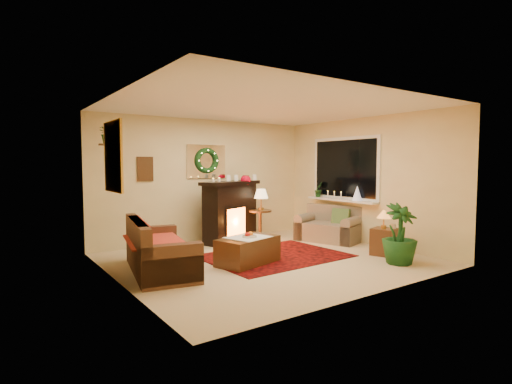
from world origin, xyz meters
TOP-DOWN VIEW (x-y plane):
  - floor at (0.00, 0.00)m, footprint 5.00×5.00m
  - ceiling at (0.00, 0.00)m, footprint 5.00×5.00m
  - wall_back at (0.00, 2.25)m, footprint 5.00×5.00m
  - wall_front at (0.00, -2.25)m, footprint 5.00×5.00m
  - wall_left at (-2.50, 0.00)m, footprint 4.50×4.50m
  - wall_right at (2.50, 0.00)m, footprint 4.50×4.50m
  - area_rug at (0.25, 0.14)m, footprint 2.50×1.91m
  - sofa at (-1.79, 0.32)m, footprint 1.17×2.00m
  - red_throw at (-1.83, 0.50)m, footprint 0.82×1.33m
  - fireplace at (0.31, 1.75)m, footprint 1.39×0.86m
  - poinsettia at (0.68, 1.72)m, footprint 0.22×0.22m
  - mantel_candle_a at (-0.12, 1.71)m, footprint 0.06×0.06m
  - mantel_candle_b at (0.04, 1.74)m, footprint 0.06×0.06m
  - mantel_mirror at (0.00, 2.23)m, footprint 0.92×0.02m
  - wreath at (0.00, 2.19)m, footprint 0.55×0.11m
  - wall_art at (-1.35, 2.23)m, footprint 0.32×0.03m
  - gold_mirror at (-2.48, 0.30)m, footprint 0.03×0.84m
  - hanging_plant at (-2.34, 1.05)m, footprint 0.33×0.28m
  - loveseat at (2.06, 0.60)m, footprint 1.14×1.47m
  - window_frame at (2.48, 0.55)m, footprint 0.03×1.86m
  - window_glass at (2.47, 0.55)m, footprint 0.02×1.70m
  - window_sill at (2.38, 0.55)m, footprint 0.22×1.86m
  - mini_tree at (2.40, 0.12)m, footprint 0.21×0.21m
  - sill_plant at (2.37, 1.23)m, footprint 0.25×0.20m
  - side_table_round at (0.95, 1.57)m, footprint 0.59×0.59m
  - lamp_cream at (0.98, 1.57)m, footprint 0.31×0.31m
  - end_table_square at (1.94, -0.92)m, footprint 0.50×0.50m
  - lamp_tiffany at (1.92, -0.92)m, footprint 0.25×0.25m
  - coffee_table at (-0.44, -0.06)m, footprint 1.17×0.84m
  - fruit_bowl at (-0.43, -0.08)m, footprint 0.24×0.24m
  - floor_palm at (1.61, -1.47)m, footprint 1.87×1.87m

SIDE VIEW (x-z plane):
  - floor at x=0.00m, z-range 0.00..0.00m
  - area_rug at x=0.25m, z-range 0.00..0.01m
  - coffee_table at x=-0.44m, z-range -0.01..0.43m
  - end_table_square at x=1.94m, z-range 0.03..0.51m
  - side_table_round at x=0.95m, z-range 0.00..0.65m
  - loveseat at x=2.06m, z-range 0.04..0.80m
  - sofa at x=-1.79m, z-range 0.03..0.83m
  - floor_palm at x=1.61m, z-range -1.05..1.95m
  - fruit_bowl at x=-0.43m, z-range 0.42..0.48m
  - red_throw at x=-1.83m, z-range 0.44..0.47m
  - fireplace at x=0.31m, z-range -0.06..1.16m
  - lamp_tiffany at x=1.92m, z-range 0.56..0.93m
  - window_sill at x=2.38m, z-range 0.85..0.89m
  - lamp_cream at x=0.98m, z-range 0.65..1.11m
  - mini_tree at x=2.40m, z-range 0.88..1.20m
  - sill_plant at x=2.37m, z-range 0.86..1.31m
  - mantel_candle_a at x=-0.12m, z-range 1.17..1.35m
  - mantel_candle_b at x=0.04m, z-range 1.17..1.35m
  - wall_back at x=0.00m, z-range 1.30..1.30m
  - wall_front at x=0.00m, z-range 1.30..1.30m
  - wall_left at x=-2.50m, z-range 1.30..1.30m
  - wall_right at x=2.50m, z-range 1.30..1.30m
  - poinsettia at x=0.68m, z-range 1.19..1.41m
  - wall_art at x=-1.35m, z-range 1.31..1.79m
  - window_frame at x=2.48m, z-range 0.87..2.23m
  - window_glass at x=2.47m, z-range 0.94..2.16m
  - mantel_mirror at x=0.00m, z-range 1.34..2.06m
  - wreath at x=0.00m, z-range 1.44..2.00m
  - gold_mirror at x=-2.48m, z-range 1.25..2.25m
  - hanging_plant at x=-2.34m, z-range 1.79..2.15m
  - ceiling at x=0.00m, z-range 2.60..2.60m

